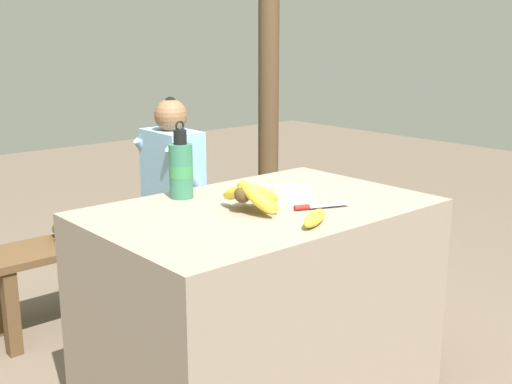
{
  "coord_description": "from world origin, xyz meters",
  "views": [
    {
      "loc": [
        -1.48,
        -1.67,
        1.39
      ],
      "look_at": [
        0.02,
        0.05,
        0.83
      ],
      "focal_mm": 45.0,
      "sensor_mm": 36.0,
      "label": 1
    }
  ],
  "objects_px": {
    "loose_banana_front": "(315,218)",
    "knife": "(313,206)",
    "seated_vendor": "(165,186)",
    "water_bottle": "(181,169)",
    "banana_bunch_ripe": "(250,194)",
    "banana_bunch_green": "(67,228)",
    "serving_bowl": "(289,192)",
    "wooden_bench": "(151,235)",
    "support_post_far": "(269,45)"
  },
  "relations": [
    {
      "from": "knife",
      "to": "banana_bunch_green",
      "type": "height_order",
      "value": "knife"
    },
    {
      "from": "wooden_bench",
      "to": "knife",
      "type": "bearing_deg",
      "value": -95.03
    },
    {
      "from": "banana_bunch_green",
      "to": "serving_bowl",
      "type": "bearing_deg",
      "value": -70.8
    },
    {
      "from": "loose_banana_front",
      "to": "support_post_far",
      "type": "bearing_deg",
      "value": 52.18
    },
    {
      "from": "banana_bunch_ripe",
      "to": "serving_bowl",
      "type": "relative_size",
      "value": 1.69
    },
    {
      "from": "water_bottle",
      "to": "loose_banana_front",
      "type": "distance_m",
      "value": 0.6
    },
    {
      "from": "knife",
      "to": "banana_bunch_green",
      "type": "distance_m",
      "value": 1.37
    },
    {
      "from": "seated_vendor",
      "to": "support_post_far",
      "type": "distance_m",
      "value": 1.16
    },
    {
      "from": "serving_bowl",
      "to": "banana_bunch_ripe",
      "type": "bearing_deg",
      "value": -168.69
    },
    {
      "from": "serving_bowl",
      "to": "support_post_far",
      "type": "bearing_deg",
      "value": 50.57
    },
    {
      "from": "knife",
      "to": "support_post_far",
      "type": "distance_m",
      "value": 1.89
    },
    {
      "from": "loose_banana_front",
      "to": "banana_bunch_green",
      "type": "height_order",
      "value": "loose_banana_front"
    },
    {
      "from": "banana_bunch_ripe",
      "to": "seated_vendor",
      "type": "height_order",
      "value": "seated_vendor"
    },
    {
      "from": "banana_bunch_green",
      "to": "support_post_far",
      "type": "bearing_deg",
      "value": 6.5
    },
    {
      "from": "wooden_bench",
      "to": "support_post_far",
      "type": "height_order",
      "value": "support_post_far"
    },
    {
      "from": "banana_bunch_ripe",
      "to": "serving_bowl",
      "type": "distance_m",
      "value": 0.24
    },
    {
      "from": "water_bottle",
      "to": "loose_banana_front",
      "type": "xyz_separation_m",
      "value": [
        0.12,
        -0.58,
        -0.09
      ]
    },
    {
      "from": "loose_banana_front",
      "to": "support_post_far",
      "type": "xyz_separation_m",
      "value": [
        1.23,
        1.59,
        0.52
      ]
    },
    {
      "from": "wooden_bench",
      "to": "seated_vendor",
      "type": "relative_size",
      "value": 1.66
    },
    {
      "from": "serving_bowl",
      "to": "seated_vendor",
      "type": "distance_m",
      "value": 1.12
    },
    {
      "from": "knife",
      "to": "seated_vendor",
      "type": "xyz_separation_m",
      "value": [
        0.19,
        1.26,
        -0.18
      ]
    },
    {
      "from": "serving_bowl",
      "to": "banana_bunch_green",
      "type": "relative_size",
      "value": 0.58
    },
    {
      "from": "serving_bowl",
      "to": "wooden_bench",
      "type": "height_order",
      "value": "serving_bowl"
    },
    {
      "from": "banana_bunch_ripe",
      "to": "knife",
      "type": "bearing_deg",
      "value": -32.26
    },
    {
      "from": "banana_bunch_green",
      "to": "banana_bunch_ripe",
      "type": "bearing_deg",
      "value": -82.23
    },
    {
      "from": "knife",
      "to": "banana_bunch_ripe",
      "type": "bearing_deg",
      "value": 169.41
    },
    {
      "from": "serving_bowl",
      "to": "support_post_far",
      "type": "relative_size",
      "value": 0.06
    },
    {
      "from": "water_bottle",
      "to": "banana_bunch_ripe",
      "type": "bearing_deg",
      "value": -78.54
    },
    {
      "from": "banana_bunch_ripe",
      "to": "water_bottle",
      "type": "distance_m",
      "value": 0.34
    },
    {
      "from": "support_post_far",
      "to": "water_bottle",
      "type": "bearing_deg",
      "value": -143.4
    },
    {
      "from": "water_bottle",
      "to": "knife",
      "type": "distance_m",
      "value": 0.52
    },
    {
      "from": "support_post_far",
      "to": "banana_bunch_ripe",
      "type": "bearing_deg",
      "value": -134.05
    },
    {
      "from": "water_bottle",
      "to": "wooden_bench",
      "type": "height_order",
      "value": "water_bottle"
    },
    {
      "from": "banana_bunch_ripe",
      "to": "seated_vendor",
      "type": "xyz_separation_m",
      "value": [
        0.38,
        1.14,
        -0.23
      ]
    },
    {
      "from": "loose_banana_front",
      "to": "knife",
      "type": "height_order",
      "value": "loose_banana_front"
    },
    {
      "from": "banana_bunch_ripe",
      "to": "serving_bowl",
      "type": "height_order",
      "value": "banana_bunch_ripe"
    },
    {
      "from": "wooden_bench",
      "to": "support_post_far",
      "type": "relative_size",
      "value": 0.68
    },
    {
      "from": "serving_bowl",
      "to": "knife",
      "type": "height_order",
      "value": "serving_bowl"
    },
    {
      "from": "wooden_bench",
      "to": "serving_bowl",
      "type": "bearing_deg",
      "value": -93.73
    },
    {
      "from": "banana_bunch_ripe",
      "to": "knife",
      "type": "height_order",
      "value": "banana_bunch_ripe"
    },
    {
      "from": "serving_bowl",
      "to": "banana_bunch_green",
      "type": "bearing_deg",
      "value": 109.2
    },
    {
      "from": "loose_banana_front",
      "to": "banana_bunch_green",
      "type": "bearing_deg",
      "value": 98.52
    },
    {
      "from": "wooden_bench",
      "to": "banana_bunch_green",
      "type": "distance_m",
      "value": 0.48
    },
    {
      "from": "banana_bunch_green",
      "to": "loose_banana_front",
      "type": "bearing_deg",
      "value": -81.48
    },
    {
      "from": "serving_bowl",
      "to": "wooden_bench",
      "type": "distance_m",
      "value": 1.21
    },
    {
      "from": "banana_bunch_ripe",
      "to": "loose_banana_front",
      "type": "relative_size",
      "value": 1.65
    },
    {
      "from": "water_bottle",
      "to": "knife",
      "type": "bearing_deg",
      "value": -60.07
    },
    {
      "from": "serving_bowl",
      "to": "seated_vendor",
      "type": "bearing_deg",
      "value": 81.99
    },
    {
      "from": "loose_banana_front",
      "to": "seated_vendor",
      "type": "bearing_deg",
      "value": 76.69
    },
    {
      "from": "water_bottle",
      "to": "seated_vendor",
      "type": "relative_size",
      "value": 0.27
    }
  ]
}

